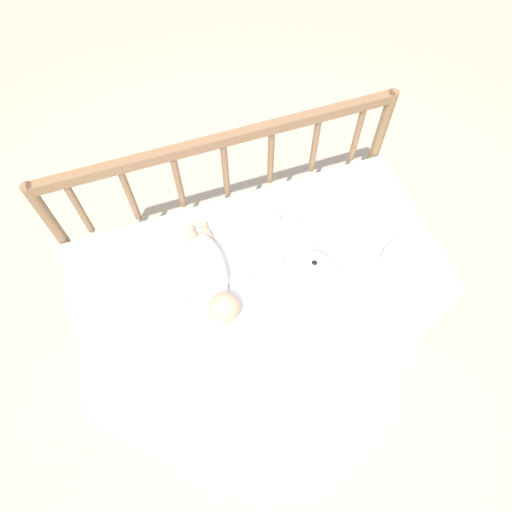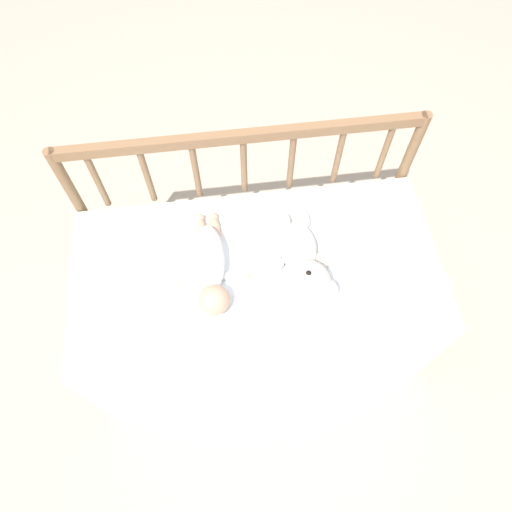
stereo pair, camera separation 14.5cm
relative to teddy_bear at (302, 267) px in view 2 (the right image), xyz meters
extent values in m
plane|color=tan|center=(-0.14, 0.05, -0.57)|extent=(12.00, 12.00, 0.00)
cube|color=silver|center=(-0.14, 0.05, -0.32)|extent=(1.21, 0.60, 0.50)
cylinder|color=brown|center=(-0.73, 0.37, -0.17)|extent=(0.04, 0.04, 0.79)
cylinder|color=brown|center=(0.45, 0.37, -0.17)|extent=(0.04, 0.04, 0.79)
cube|color=brown|center=(-0.14, 0.37, 0.20)|extent=(1.18, 0.03, 0.04)
cylinder|color=brown|center=(-0.63, 0.37, 0.06)|extent=(0.02, 0.02, 0.25)
cylinder|color=brown|center=(-0.46, 0.37, 0.06)|extent=(0.02, 0.02, 0.25)
cylinder|color=brown|center=(-0.30, 0.37, 0.06)|extent=(0.02, 0.02, 0.25)
cylinder|color=brown|center=(-0.14, 0.37, 0.06)|extent=(0.02, 0.02, 0.25)
cylinder|color=brown|center=(0.03, 0.37, 0.06)|extent=(0.02, 0.02, 0.25)
cylinder|color=brown|center=(0.19, 0.37, 0.06)|extent=(0.02, 0.02, 0.25)
cylinder|color=brown|center=(0.35, 0.37, 0.06)|extent=(0.02, 0.02, 0.25)
cube|color=white|center=(-0.14, 0.08, -0.06)|extent=(0.80, 0.51, 0.01)
ellipsoid|color=silver|center=(0.00, 0.08, -0.01)|extent=(0.12, 0.18, 0.10)
sphere|color=silver|center=(0.00, -0.07, 0.01)|extent=(0.16, 0.16, 0.16)
sphere|color=tan|center=(0.00, -0.07, 0.06)|extent=(0.07, 0.07, 0.07)
sphere|color=black|center=(0.00, -0.07, 0.08)|extent=(0.02, 0.02, 0.02)
sphere|color=silver|center=(0.06, -0.10, 0.02)|extent=(0.06, 0.06, 0.06)
sphere|color=silver|center=(-0.06, -0.09, 0.02)|extent=(0.06, 0.06, 0.06)
ellipsoid|color=silver|center=(0.09, 0.04, -0.04)|extent=(0.08, 0.05, 0.05)
ellipsoid|color=silver|center=(-0.09, 0.04, -0.04)|extent=(0.08, 0.05, 0.05)
ellipsoid|color=silver|center=(0.04, 0.20, -0.04)|extent=(0.06, 0.09, 0.06)
ellipsoid|color=silver|center=(-0.03, 0.20, -0.04)|extent=(0.06, 0.09, 0.06)
ellipsoid|color=white|center=(-0.28, 0.08, -0.02)|extent=(0.09, 0.24, 0.10)
sphere|color=tan|center=(-0.28, -0.07, -0.02)|extent=(0.10, 0.10, 0.10)
ellipsoid|color=white|center=(-0.20, 0.02, -0.05)|extent=(0.11, 0.03, 0.03)
ellipsoid|color=white|center=(-0.36, 0.02, -0.05)|extent=(0.11, 0.03, 0.03)
sphere|color=tan|center=(-0.17, 0.02, -0.05)|extent=(0.03, 0.03, 0.03)
sphere|color=tan|center=(-0.40, 0.02, -0.05)|extent=(0.03, 0.03, 0.03)
ellipsoid|color=tan|center=(-0.26, 0.20, -0.05)|extent=(0.04, 0.11, 0.04)
ellipsoid|color=tan|center=(-0.31, 0.20, -0.05)|extent=(0.04, 0.11, 0.04)
sphere|color=tan|center=(-0.26, 0.26, -0.05)|extent=(0.03, 0.03, 0.03)
sphere|color=tan|center=(-0.31, 0.26, -0.05)|extent=(0.03, 0.03, 0.03)
ellipsoid|color=silver|center=(0.35, -0.10, -0.04)|extent=(0.22, 0.17, 0.06)
camera|label=1|loc=(-0.37, -0.61, 1.26)|focal=32.00mm
camera|label=2|loc=(-0.23, -0.64, 1.26)|focal=32.00mm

